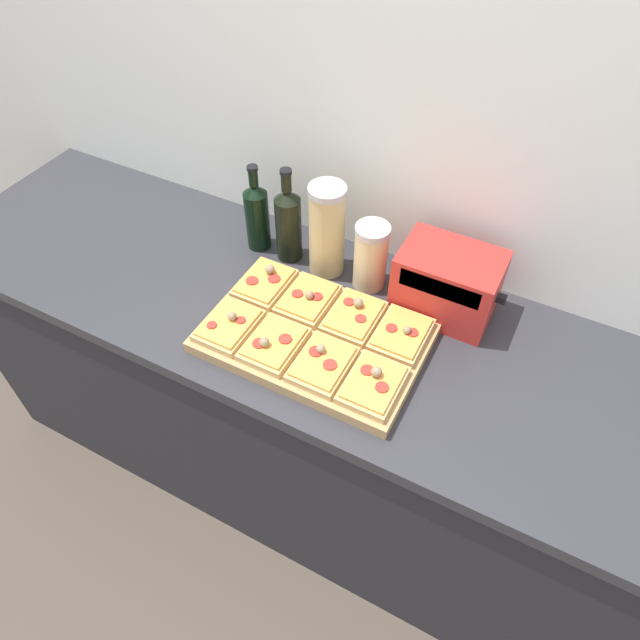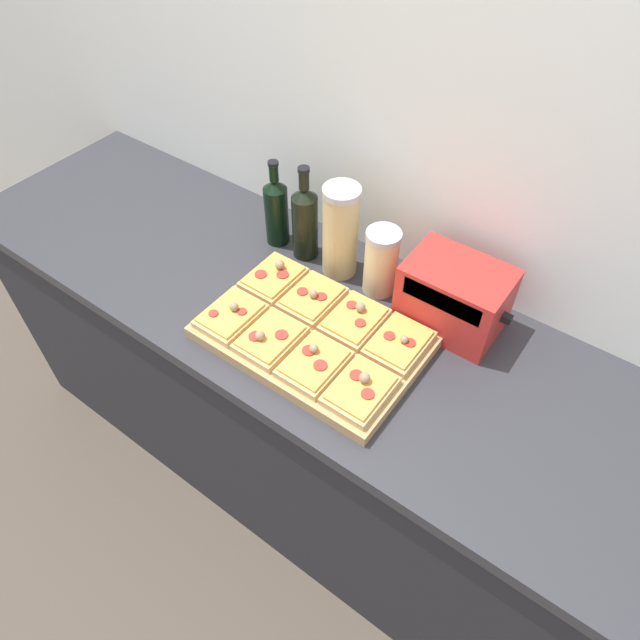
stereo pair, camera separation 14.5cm
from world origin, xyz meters
name	(u,v)px [view 1 (the left image)]	position (x,y,z in m)	size (l,w,h in m)	color
ground_plane	(302,566)	(0.00, 0.00, 0.00)	(12.00, 12.00, 0.00)	#4C4238
wall_back	(416,157)	(0.00, 0.67, 1.25)	(6.00, 0.06, 2.50)	silver
kitchen_counter	(347,424)	(0.00, 0.32, 0.47)	(2.63, 0.67, 0.93)	#232328
cutting_board	(315,337)	(-0.07, 0.23, 0.95)	(0.55, 0.37, 0.03)	tan
pizza_slice_back_left	(265,282)	(-0.27, 0.32, 0.98)	(0.12, 0.16, 0.05)	tan
pizza_slice_back_midleft	(308,299)	(-0.14, 0.32, 0.98)	(0.12, 0.16, 0.05)	tan
pizza_slice_back_midright	(353,316)	(0.00, 0.32, 0.98)	(0.12, 0.16, 0.05)	tan
pizza_slice_back_right	(402,334)	(0.13, 0.32, 0.98)	(0.12, 0.16, 0.05)	tan
pizza_slice_front_left	(229,325)	(-0.27, 0.15, 0.98)	(0.12, 0.16, 0.05)	tan
pizza_slice_front_midleft	(274,343)	(-0.14, 0.15, 0.98)	(0.12, 0.16, 0.05)	tan
pizza_slice_front_midright	(322,363)	(0.00, 0.15, 0.98)	(0.12, 0.16, 0.05)	tan
pizza_slice_front_right	(373,384)	(0.13, 0.15, 0.98)	(0.12, 0.16, 0.05)	tan
olive_oil_bottle	(257,215)	(-0.40, 0.50, 1.04)	(0.07, 0.07, 0.27)	black
wine_bottle	(288,223)	(-0.29, 0.50, 1.05)	(0.07, 0.07, 0.29)	black
grain_jar_tall	(327,230)	(-0.17, 0.50, 1.07)	(0.10, 0.10, 0.28)	tan
grain_jar_short	(371,256)	(-0.04, 0.50, 1.03)	(0.09, 0.09, 0.20)	beige
toaster_oven	(447,284)	(0.18, 0.50, 1.03)	(0.28, 0.18, 0.19)	red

